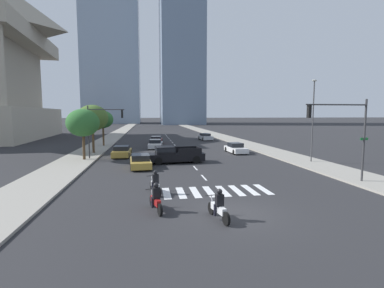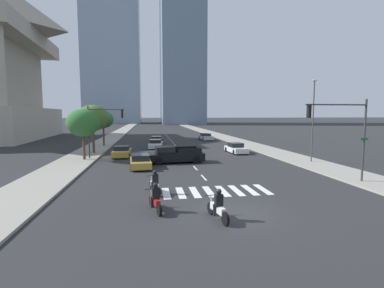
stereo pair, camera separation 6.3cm
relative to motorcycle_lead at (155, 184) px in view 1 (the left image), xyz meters
The scene contains 23 objects.
ground_plane 5.72m from the motorcycle_lead, 47.54° to the right, with size 800.00×800.00×0.00m, color #28282B.
sidewalk_east 30.12m from the motorcycle_lead, 58.95° to the left, with size 4.00×260.00×0.15m, color gray.
sidewalk_west 26.98m from the motorcycle_lead, 106.93° to the left, with size 4.00×260.00×0.15m, color gray.
crosswalk_near 3.88m from the motorcycle_lead, ahead, with size 6.75×2.62×0.01m.
lane_divider_center 28.21m from the motorcycle_lead, 82.18° to the left, with size 0.14×50.00×0.01m.
motorcycle_lead is the anchor object (origin of this frame).
motorcycle_trailing 5.62m from the motorcycle_lead, 60.35° to the right, with size 0.78×2.10×1.49m.
motorcycle_third 3.25m from the motorcycle_lead, 91.05° to the right, with size 0.81×2.09×1.49m.
pickup_truck 11.33m from the motorcycle_lead, 79.29° to the left, with size 5.75×2.50×1.67m.
sedan_silver_0 37.23m from the motorcycle_lead, 73.70° to the left, with size 2.11×4.50×1.28m.
sedan_white_1 20.27m from the motorcycle_lead, 58.48° to the left, with size 1.98×4.35×1.29m.
sedan_red_2 30.70m from the motorcycle_lead, 88.11° to the left, with size 2.24×4.87×1.24m.
sedan_gold_3 16.45m from the motorcycle_lead, 101.82° to the left, with size 2.03×4.43×1.29m.
sedan_silver_4 23.97m from the motorcycle_lead, 88.32° to the left, with size 2.27×4.88×1.30m.
sedan_gold_5 9.14m from the motorcycle_lead, 97.04° to the left, with size 2.11×4.82×1.23m.
traffic_signal_near 13.42m from the motorcycle_lead, ahead, with size 4.82×0.28×5.78m.
traffic_signal_far 15.81m from the motorcycle_lead, 109.83° to the left, with size 4.10×0.28×5.63m.
street_lamp_east 18.67m from the motorcycle_lead, 29.43° to the left, with size 0.50×0.24×8.12m.
street_tree_nearest 15.90m from the motorcycle_lead, 117.02° to the left, with size 3.37×3.37×5.28m.
street_tree_second 20.82m from the motorcycle_lead, 110.17° to the left, with size 3.77×3.77×5.89m.
street_tree_third 28.61m from the motorcycle_lead, 104.38° to the left, with size 3.08×3.08×5.26m.
office_tower_left_skyline 161.67m from the motorcycle_lead, 97.27° to the left, with size 29.30×27.56×136.51m.
office_tower_center_skyline 134.65m from the motorcycle_lead, 82.54° to the left, with size 20.31×26.72×97.41m.
Camera 1 is at (-4.26, -13.21, 4.87)m, focal length 26.81 mm.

